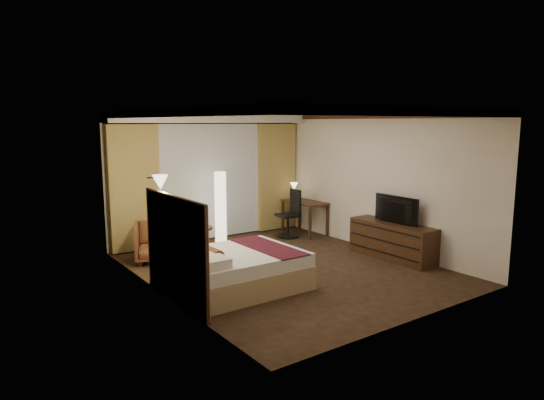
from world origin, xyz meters
TOP-DOWN VIEW (x-y plane):
  - floor at (0.00, 0.00)m, footprint 4.50×5.50m
  - ceiling at (0.00, 0.00)m, footprint 4.50×5.50m
  - back_wall at (0.00, 2.75)m, footprint 4.50×0.02m
  - left_wall at (-2.25, 0.00)m, footprint 0.02×5.50m
  - right_wall at (2.25, 0.00)m, footprint 0.02×5.50m
  - crown_molding at (0.00, 0.00)m, footprint 4.50×5.50m
  - soffit at (0.00, 2.50)m, footprint 4.50×0.50m
  - curtain_sheer at (0.00, 2.67)m, footprint 2.48×0.04m
  - curtain_left_drape at (-1.70, 2.61)m, footprint 1.00×0.14m
  - curtain_right_drape at (1.70, 2.61)m, footprint 1.00×0.14m
  - wall_sconce at (-2.09, 0.36)m, footprint 0.24×0.24m
  - bed at (-1.23, -0.39)m, footprint 1.93×1.50m
  - headboard at (-2.20, -0.39)m, footprint 0.12×1.80m
  - armchair at (-1.64, 1.71)m, footprint 0.99×0.96m
  - side_table at (-0.71, 1.79)m, footprint 0.45×0.45m
  - floor_lamp at (-0.06, 2.16)m, footprint 0.32×0.32m
  - desk at (1.95, 1.87)m, footprint 0.55×1.09m
  - desk_lamp at (1.95, 2.26)m, footprint 0.18×0.18m
  - office_chair at (1.44, 1.82)m, footprint 0.56×0.56m
  - dresser at (2.00, -0.65)m, footprint 0.50×1.73m
  - television at (1.97, -0.65)m, footprint 0.60×1.01m

SIDE VIEW (x-z plane):
  - floor at x=0.00m, z-range -0.01..0.01m
  - side_table at x=-0.71m, z-range 0.00..0.50m
  - bed at x=-1.23m, z-range 0.00..0.56m
  - dresser at x=2.00m, z-range 0.00..0.67m
  - desk at x=1.95m, z-range 0.00..0.75m
  - armchair at x=-1.64m, z-range 0.00..0.79m
  - office_chair at x=1.44m, z-range 0.00..1.06m
  - headboard at x=-2.20m, z-range 0.00..1.50m
  - floor_lamp at x=-0.06m, z-range 0.00..1.52m
  - desk_lamp at x=1.95m, z-range 0.75..1.09m
  - television at x=1.97m, z-range 0.89..1.02m
  - curtain_sheer at x=0.00m, z-range 0.02..2.48m
  - curtain_left_drape at x=-1.70m, z-range 0.02..2.48m
  - curtain_right_drape at x=1.70m, z-range 0.02..2.48m
  - back_wall at x=0.00m, z-range 0.00..2.70m
  - left_wall at x=-2.25m, z-range 0.00..2.70m
  - right_wall at x=2.25m, z-range 0.00..2.70m
  - wall_sconce at x=-2.09m, z-range 1.50..1.74m
  - soffit at x=0.00m, z-range 2.50..2.70m
  - crown_molding at x=0.00m, z-range 2.58..2.70m
  - ceiling at x=0.00m, z-range 2.70..2.71m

